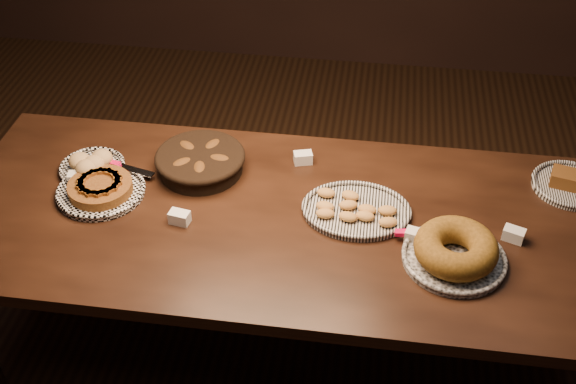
# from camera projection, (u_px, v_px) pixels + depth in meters

# --- Properties ---
(ground) EXTENTS (5.00, 5.00, 0.00)m
(ground) POSITION_uv_depth(u_px,v_px,m) (285.00, 351.00, 3.02)
(ground) COLOR black
(ground) RESTS_ON ground
(buffet_table) EXTENTS (2.40, 1.00, 0.75)m
(buffet_table) POSITION_uv_depth(u_px,v_px,m) (285.00, 232.00, 2.59)
(buffet_table) COLOR black
(buffet_table) RESTS_ON ground
(apple_tart_plate) EXTENTS (0.33, 0.34, 0.06)m
(apple_tart_plate) POSITION_uv_depth(u_px,v_px,m) (101.00, 189.00, 2.62)
(apple_tart_plate) COLOR white
(apple_tart_plate) RESTS_ON buffet_table
(madeleine_platter) EXTENTS (0.38, 0.31, 0.04)m
(madeleine_platter) POSITION_uv_depth(u_px,v_px,m) (355.00, 210.00, 2.54)
(madeleine_platter) COLOR black
(madeleine_platter) RESTS_ON buffet_table
(bundt_cake_plate) EXTENTS (0.37, 0.35, 0.11)m
(bundt_cake_plate) POSITION_uv_depth(u_px,v_px,m) (455.00, 251.00, 2.34)
(bundt_cake_plate) COLOR black
(bundt_cake_plate) RESTS_ON buffet_table
(croissant_basket) EXTENTS (0.36, 0.36, 0.09)m
(croissant_basket) POSITION_uv_depth(u_px,v_px,m) (200.00, 160.00, 2.72)
(croissant_basket) COLOR black
(croissant_basket) RESTS_ON buffet_table
(bread_roll_plate) EXTENTS (0.25, 0.25, 0.08)m
(bread_roll_plate) POSITION_uv_depth(u_px,v_px,m) (91.00, 165.00, 2.72)
(bread_roll_plate) COLOR white
(bread_roll_plate) RESTS_ON buffet_table
(loaf_plate) EXTENTS (0.28, 0.28, 0.06)m
(loaf_plate) POSITION_uv_depth(u_px,v_px,m) (571.00, 184.00, 2.65)
(loaf_plate) COLOR black
(loaf_plate) RESTS_ON buffet_table
(tent_cards) EXTENTS (1.65, 0.46, 0.04)m
(tent_cards) POSITION_uv_depth(u_px,v_px,m) (293.00, 203.00, 2.56)
(tent_cards) COLOR white
(tent_cards) RESTS_ON buffet_table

